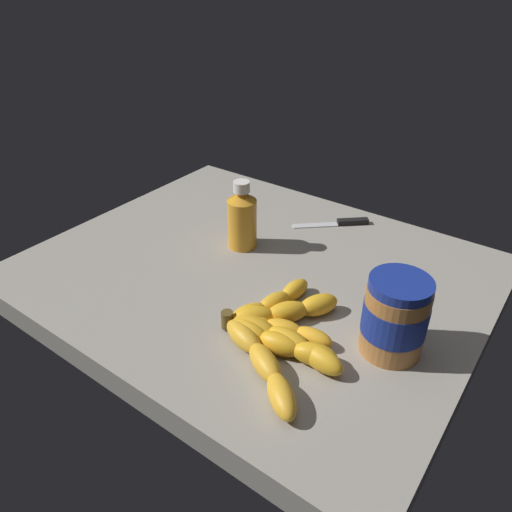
{
  "coord_description": "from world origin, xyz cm",
  "views": [
    {
      "loc": [
        -46.21,
        63.05,
        52.2
      ],
      "look_at": [
        -3.12,
        3.95,
        5.79
      ],
      "focal_mm": 33.85,
      "sensor_mm": 36.0,
      "label": 1
    }
  ],
  "objects_px": {
    "banana_bunch": "(278,333)",
    "peanut_butter_jar": "(395,317)",
    "honey_bottle": "(242,218)",
    "butter_knife": "(338,223)"
  },
  "relations": [
    {
      "from": "peanut_butter_jar",
      "to": "butter_knife",
      "type": "bearing_deg",
      "value": -50.75
    },
    {
      "from": "peanut_butter_jar",
      "to": "honey_bottle",
      "type": "xyz_separation_m",
      "value": [
        0.37,
        -0.11,
        0.0
      ]
    },
    {
      "from": "banana_bunch",
      "to": "peanut_butter_jar",
      "type": "relative_size",
      "value": 2.25
    },
    {
      "from": "peanut_butter_jar",
      "to": "banana_bunch",
      "type": "bearing_deg",
      "value": 30.55
    },
    {
      "from": "banana_bunch",
      "to": "honey_bottle",
      "type": "bearing_deg",
      "value": -41.8
    },
    {
      "from": "butter_knife",
      "to": "honey_bottle",
      "type": "bearing_deg",
      "value": 59.06
    },
    {
      "from": "peanut_butter_jar",
      "to": "honey_bottle",
      "type": "distance_m",
      "value": 0.39
    },
    {
      "from": "banana_bunch",
      "to": "butter_knife",
      "type": "distance_m",
      "value": 0.41
    },
    {
      "from": "butter_knife",
      "to": "peanut_butter_jar",
      "type": "bearing_deg",
      "value": 129.25
    },
    {
      "from": "peanut_butter_jar",
      "to": "honey_bottle",
      "type": "bearing_deg",
      "value": -16.83
    }
  ]
}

